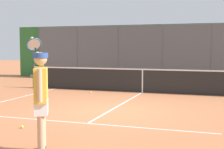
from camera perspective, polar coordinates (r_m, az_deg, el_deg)
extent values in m
plane|color=#B76B42|center=(9.54, -0.51, -6.35)|extent=(60.00, 60.00, 0.00)
cube|color=white|center=(8.06, -4.28, -8.41)|extent=(6.15, 0.05, 0.01)
cube|color=white|center=(10.73, 1.72, -5.08)|extent=(0.05, 5.78, 0.01)
cylinder|color=#565B60|center=(17.68, 16.77, 3.52)|extent=(0.07, 0.07, 3.03)
cylinder|color=#565B60|center=(17.93, 8.72, 3.69)|extent=(0.07, 0.07, 3.03)
cylinder|color=#565B60|center=(18.52, 1.03, 3.78)|extent=(0.07, 0.07, 3.03)
cylinder|color=#565B60|center=(19.42, -6.06, 3.80)|extent=(0.07, 0.07, 3.03)
cylinder|color=#565B60|center=(20.59, -12.44, 3.77)|extent=(0.07, 0.07, 3.03)
cylinder|color=#565B60|center=(17.96, 8.78, 8.40)|extent=(15.05, 0.05, 0.05)
cube|color=#565B60|center=(17.93, 8.72, 3.69)|extent=(15.05, 0.02, 3.03)
cube|color=#2D6B33|center=(18.57, 9.06, 3.77)|extent=(18.05, 0.90, 3.07)
cube|color=#ADADA8|center=(17.84, 8.56, -0.95)|extent=(16.05, 0.18, 0.15)
cylinder|color=#2D2D2D|center=(15.39, -13.36, -0.22)|extent=(0.09, 0.09, 1.07)
cube|color=black|center=(13.44, 5.29, -1.16)|extent=(10.03, 0.02, 0.91)
cube|color=white|center=(13.40, 5.30, 0.88)|extent=(10.03, 0.04, 0.05)
cube|color=white|center=(13.44, 5.29, -1.16)|extent=(0.05, 0.04, 0.91)
cylinder|color=tan|center=(5.76, -12.13, -8.85)|extent=(0.13, 0.13, 0.81)
cube|color=black|center=(6.14, -11.89, -12.33)|extent=(0.22, 0.28, 0.09)
cylinder|color=tan|center=(6.03, -11.97, -8.23)|extent=(0.13, 0.13, 0.81)
cube|color=white|center=(5.83, -12.10, -5.42)|extent=(0.39, 0.48, 0.26)
cube|color=gold|center=(5.77, -12.17, -1.77)|extent=(0.41, 0.54, 0.59)
cylinder|color=tan|center=(5.47, -12.38, -1.89)|extent=(0.08, 0.08, 0.54)
cylinder|color=tan|center=(6.21, -12.42, 2.46)|extent=(0.33, 0.34, 0.30)
sphere|color=tan|center=(5.74, -12.25, 2.65)|extent=(0.22, 0.22, 0.22)
cylinder|color=#284C93|center=(5.74, -12.26, 3.27)|extent=(0.35, 0.35, 0.08)
cube|color=#284C93|center=(5.86, -12.17, 2.97)|extent=(0.26, 0.27, 0.02)
cylinder|color=black|center=(6.45, -12.94, 4.00)|extent=(0.14, 0.14, 0.13)
torus|color=#28569E|center=(6.63, -13.31, 5.09)|extent=(0.34, 0.34, 0.26)
cylinder|color=silver|center=(6.63, -13.31, 5.09)|extent=(0.28, 0.27, 0.21)
sphere|color=#C1D138|center=(6.81, -13.64, 6.07)|extent=(0.07, 0.07, 0.07)
sphere|color=#D6E042|center=(7.86, -15.25, -8.70)|extent=(0.07, 0.07, 0.07)
sphere|color=#D6E042|center=(13.23, -3.73, -3.09)|extent=(0.07, 0.07, 0.07)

